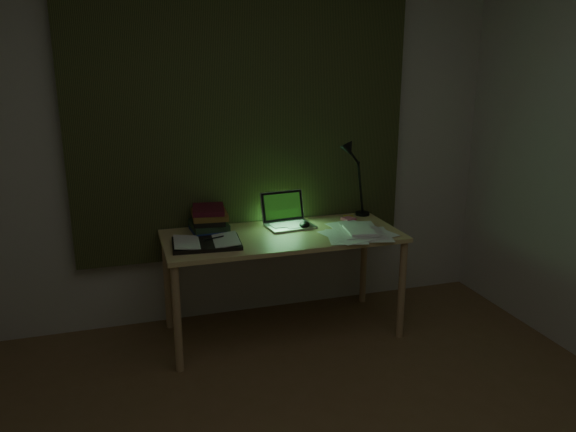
% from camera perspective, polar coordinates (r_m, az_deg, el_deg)
% --- Properties ---
extents(wall_back, '(3.50, 0.00, 2.50)m').
position_cam_1_polar(wall_back, '(3.72, -4.62, 8.30)').
color(wall_back, beige).
rests_on(wall_back, ground).
extents(curtain, '(2.20, 0.06, 2.00)m').
position_cam_1_polar(curtain, '(3.66, -4.55, 11.33)').
color(curtain, '#2E371B').
rests_on(curtain, wall_back).
extents(desk, '(1.47, 0.64, 0.67)m').
position_cam_1_polar(desk, '(3.61, -0.57, -6.92)').
color(desk, '#D7B874').
rests_on(desk, floor).
extents(laptop, '(0.33, 0.37, 0.21)m').
position_cam_1_polar(laptop, '(3.61, 0.21, 0.49)').
color(laptop, '#BABABF').
rests_on(laptop, desk).
extents(open_textbook, '(0.42, 0.31, 0.03)m').
position_cam_1_polar(open_textbook, '(3.32, -8.29, -2.68)').
color(open_textbook, silver).
rests_on(open_textbook, desk).
extents(book_stack, '(0.21, 0.26, 0.17)m').
position_cam_1_polar(book_stack, '(3.54, -8.13, -0.33)').
color(book_stack, silver).
rests_on(book_stack, desk).
extents(loose_papers, '(0.37, 0.39, 0.02)m').
position_cam_1_polar(loose_papers, '(3.54, 6.31, -1.54)').
color(loose_papers, white).
rests_on(loose_papers, desk).
extents(mouse, '(0.10, 0.12, 0.04)m').
position_cam_1_polar(mouse, '(3.62, 1.69, -0.90)').
color(mouse, black).
rests_on(mouse, desk).
extents(sticky_yellow, '(0.08, 0.08, 0.01)m').
position_cam_1_polar(sticky_yellow, '(3.86, 6.18, -0.13)').
color(sticky_yellow, gold).
rests_on(sticky_yellow, desk).
extents(sticky_pink, '(0.10, 0.10, 0.02)m').
position_cam_1_polar(sticky_pink, '(3.82, 6.15, -0.30)').
color(sticky_pink, '#F45E89').
rests_on(sticky_pink, desk).
extents(desk_lamp, '(0.41, 0.36, 0.53)m').
position_cam_1_polar(desk_lamp, '(3.90, 7.71, 3.86)').
color(desk_lamp, black).
rests_on(desk_lamp, desk).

